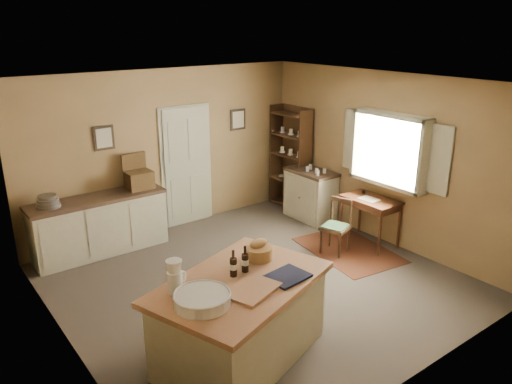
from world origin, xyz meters
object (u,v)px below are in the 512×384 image
at_px(work_island, 240,318).
at_px(desk_chair, 335,228).
at_px(sideboard, 100,223).
at_px(right_cabinet, 310,194).
at_px(writing_desk, 371,204).
at_px(shelving_unit, 292,158).

bearing_deg(work_island, desk_chair, 6.07).
height_order(sideboard, right_cabinet, sideboard).
xyz_separation_m(work_island, desk_chair, (2.64, 1.21, -0.07)).
bearing_deg(desk_chair, work_island, -173.92).
bearing_deg(work_island, right_cabinet, 18.42).
distance_m(work_island, sideboard, 3.40).
relative_size(desk_chair, right_cabinet, 0.83).
relative_size(sideboard, writing_desk, 2.30).
relative_size(work_island, writing_desk, 2.39).
distance_m(right_cabinet, shelving_unit, 0.87).
height_order(desk_chair, shelving_unit, shelving_unit).
bearing_deg(sideboard, work_island, -86.34).
xyz_separation_m(right_cabinet, shelving_unit, (0.15, 0.70, 0.50)).
relative_size(desk_chair, shelving_unit, 0.43).
relative_size(right_cabinet, shelving_unit, 0.51).
relative_size(work_island, shelving_unit, 1.10).
bearing_deg(right_cabinet, writing_desk, -89.99).
relative_size(sideboard, right_cabinet, 2.06).
bearing_deg(work_island, shelving_unit, 24.09).
distance_m(desk_chair, shelving_unit, 2.22).
height_order(right_cabinet, shelving_unit, shelving_unit).
bearing_deg(desk_chair, right_cabinet, 43.67).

